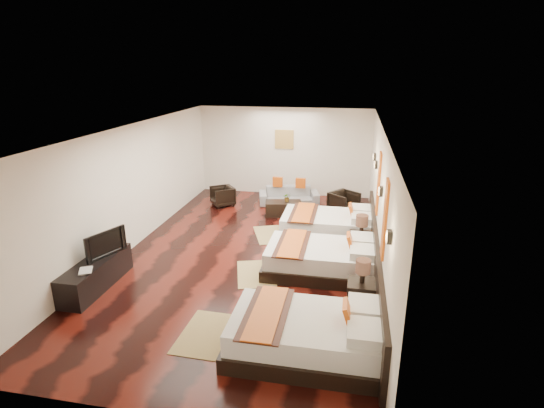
% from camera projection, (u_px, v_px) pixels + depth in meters
% --- Properties ---
extents(floor, '(5.50, 9.50, 0.01)m').
position_uv_depth(floor, '(250.00, 253.00, 9.57)').
color(floor, black).
rests_on(floor, ground).
extents(ceiling, '(5.50, 9.50, 0.01)m').
position_uv_depth(ceiling, '(247.00, 129.00, 8.69)').
color(ceiling, white).
rests_on(ceiling, floor).
extents(back_wall, '(5.50, 0.01, 2.80)m').
position_uv_depth(back_wall, '(284.00, 152.00, 13.55)').
color(back_wall, silver).
rests_on(back_wall, floor).
extents(left_wall, '(0.01, 9.50, 2.80)m').
position_uv_depth(left_wall, '(131.00, 187.00, 9.62)').
color(left_wall, silver).
rests_on(left_wall, floor).
extents(right_wall, '(0.01, 9.50, 2.80)m').
position_uv_depth(right_wall, '(379.00, 201.00, 8.63)').
color(right_wall, silver).
rests_on(right_wall, floor).
extents(headboard_panel, '(0.08, 6.60, 0.90)m').
position_uv_depth(headboard_panel, '(375.00, 260.00, 8.19)').
color(headboard_panel, black).
rests_on(headboard_panel, floor).
extents(bed_near, '(2.35, 1.48, 0.90)m').
position_uv_depth(bed_near, '(310.00, 335.00, 6.18)').
color(bed_near, black).
rests_on(bed_near, floor).
extents(bed_mid, '(2.32, 1.46, 0.89)m').
position_uv_depth(bed_mid, '(323.00, 259.00, 8.60)').
color(bed_mid, black).
rests_on(bed_mid, floor).
extents(bed_far, '(2.32, 1.46, 0.89)m').
position_uv_depth(bed_far, '(329.00, 225.00, 10.38)').
color(bed_far, black).
rests_on(bed_far, floor).
extents(nightstand_a, '(0.48, 0.48, 0.95)m').
position_uv_depth(nightstand_a, '(361.00, 293.00, 7.26)').
color(nightstand_a, black).
rests_on(nightstand_a, floor).
extents(nightstand_b, '(0.50, 0.50, 0.99)m').
position_uv_depth(nightstand_b, '(360.00, 243.00, 9.27)').
color(nightstand_b, black).
rests_on(nightstand_b, floor).
extents(jute_mat_near, '(0.78, 1.22, 0.01)m').
position_uv_depth(jute_mat_near, '(206.00, 333.00, 6.70)').
color(jute_mat_near, '#9C844F').
rests_on(jute_mat_near, floor).
extents(jute_mat_mid, '(1.05, 1.36, 0.01)m').
position_uv_depth(jute_mat_mid, '(256.00, 274.00, 8.62)').
color(jute_mat_mid, '#9C844F').
rests_on(jute_mat_mid, floor).
extents(jute_mat_far, '(1.13, 1.39, 0.01)m').
position_uv_depth(jute_mat_far, '(271.00, 234.00, 10.60)').
color(jute_mat_far, '#9C844F').
rests_on(jute_mat_far, floor).
extents(tv_console, '(0.50, 1.80, 0.55)m').
position_uv_depth(tv_console, '(96.00, 274.00, 8.03)').
color(tv_console, black).
rests_on(tv_console, floor).
extents(tv, '(0.43, 0.87, 0.51)m').
position_uv_depth(tv, '(103.00, 243.00, 8.11)').
color(tv, black).
rests_on(tv, tv_console).
extents(book, '(0.34, 0.37, 0.03)m').
position_uv_depth(book, '(79.00, 272.00, 7.50)').
color(book, black).
rests_on(book, tv_console).
extents(figurine, '(0.45, 0.45, 0.36)m').
position_uv_depth(figurine, '(113.00, 238.00, 8.53)').
color(figurine, brown).
rests_on(figurine, tv_console).
extents(sofa, '(1.91, 1.11, 0.52)m').
position_uv_depth(sofa, '(289.00, 196.00, 12.87)').
color(sofa, gray).
rests_on(sofa, floor).
extents(armchair_left, '(0.89, 0.89, 0.59)m').
position_uv_depth(armchair_left, '(223.00, 196.00, 12.71)').
color(armchair_left, black).
rests_on(armchair_left, floor).
extents(armchair_right, '(0.98, 0.98, 0.64)m').
position_uv_depth(armchair_right, '(344.00, 203.00, 11.99)').
color(armchair_right, black).
rests_on(armchair_right, floor).
extents(coffee_table, '(1.08, 0.68, 0.40)m').
position_uv_depth(coffee_table, '(283.00, 208.00, 11.92)').
color(coffee_table, black).
rests_on(coffee_table, floor).
extents(table_plant, '(0.26, 0.24, 0.25)m').
position_uv_depth(table_plant, '(287.00, 197.00, 11.83)').
color(table_plant, '#2E5E1F').
rests_on(table_plant, coffee_table).
extents(orange_panel_a, '(0.04, 0.40, 1.30)m').
position_uv_depth(orange_panel_a, '(385.00, 219.00, 6.77)').
color(orange_panel_a, '#D86014').
rests_on(orange_panel_a, right_wall).
extents(orange_panel_b, '(0.04, 0.40, 1.30)m').
position_uv_depth(orange_panel_b, '(379.00, 183.00, 8.82)').
color(orange_panel_b, '#D86014').
rests_on(orange_panel_b, right_wall).
extents(sconce_near, '(0.07, 0.12, 0.18)m').
position_uv_depth(sconce_near, '(389.00, 237.00, 5.70)').
color(sconce_near, black).
rests_on(sconce_near, right_wall).
extents(sconce_mid, '(0.07, 0.12, 0.18)m').
position_uv_depth(sconce_mid, '(381.00, 191.00, 7.75)').
color(sconce_mid, black).
rests_on(sconce_mid, right_wall).
extents(sconce_far, '(0.07, 0.12, 0.18)m').
position_uv_depth(sconce_far, '(376.00, 165.00, 9.80)').
color(sconce_far, black).
rests_on(sconce_far, right_wall).
extents(sconce_lounge, '(0.07, 0.12, 0.18)m').
position_uv_depth(sconce_lounge, '(374.00, 157.00, 10.64)').
color(sconce_lounge, black).
rests_on(sconce_lounge, right_wall).
extents(gold_artwork, '(0.60, 0.04, 0.60)m').
position_uv_depth(gold_artwork, '(284.00, 139.00, 13.41)').
color(gold_artwork, '#AD873F').
rests_on(gold_artwork, back_wall).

